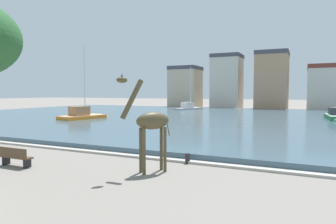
# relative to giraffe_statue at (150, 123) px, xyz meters

# --- Properties ---
(harbor_water) EXTENTS (78.38, 45.91, 0.40)m
(harbor_water) POSITION_rel_giraffe_statue_xyz_m (-4.47, 25.59, -1.99)
(harbor_water) COLOR #3D5666
(harbor_water) RESTS_ON ground
(quay_edge_coping) EXTENTS (78.38, 0.50, 0.12)m
(quay_edge_coping) POSITION_rel_giraffe_statue_xyz_m (-4.47, 2.39, -2.13)
(quay_edge_coping) COLOR #ADA89E
(quay_edge_coping) RESTS_ON ground
(giraffe_statue) EXTENTS (1.80, 2.13, 4.29)m
(giraffe_statue) POSITION_rel_giraffe_statue_xyz_m (0.00, 0.00, 0.00)
(giraffe_statue) COLOR #4C4228
(giraffe_statue) RESTS_ON ground
(sailboat_orange) EXTENTS (3.57, 6.62, 9.24)m
(sailboat_orange) POSITION_rel_giraffe_statue_xyz_m (-17.73, 16.65, -1.57)
(sailboat_orange) COLOR orange
(sailboat_orange) RESTS_ON ground
(sailboat_grey) EXTENTS (3.85, 7.74, 8.18)m
(sailboat_grey) POSITION_rel_giraffe_statue_xyz_m (-13.42, 41.13, -1.64)
(sailboat_grey) COLOR #939399
(sailboat_grey) RESTS_ON ground
(mooring_bollard) EXTENTS (0.24, 0.24, 0.50)m
(mooring_bollard) POSITION_rel_giraffe_statue_xyz_m (0.89, 2.24, -1.94)
(mooring_bollard) COLOR #232326
(mooring_bollard) RESTS_ON ground
(park_bench) EXTENTS (1.80, 0.44, 0.92)m
(park_bench) POSITION_rel_giraffe_statue_xyz_m (-6.30, -1.76, -1.70)
(park_bench) COLOR brown
(park_bench) RESTS_ON ground
(townhouse_corner_house) EXTENTS (6.35, 6.78, 9.38)m
(townhouse_corner_house) POSITION_rel_giraffe_statue_xyz_m (-18.70, 52.23, 2.52)
(townhouse_corner_house) COLOR #C6B293
(townhouse_corner_house) RESTS_ON ground
(townhouse_tall_gabled) EXTENTS (6.15, 6.55, 11.68)m
(townhouse_tall_gabled) POSITION_rel_giraffe_statue_xyz_m (-9.33, 53.02, 3.66)
(townhouse_tall_gabled) COLOR beige
(townhouse_tall_gabled) RESTS_ON ground
(townhouse_wide_warehouse) EXTENTS (6.19, 7.47, 11.67)m
(townhouse_wide_warehouse) POSITION_rel_giraffe_statue_xyz_m (0.06, 51.97, 3.66)
(townhouse_wide_warehouse) COLOR tan
(townhouse_wide_warehouse) RESTS_ON ground
(townhouse_end_terrace) EXTENTS (6.23, 6.78, 8.78)m
(townhouse_end_terrace) POSITION_rel_giraffe_statue_xyz_m (9.59, 52.93, 2.21)
(townhouse_end_terrace) COLOR beige
(townhouse_end_terrace) RESTS_ON ground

